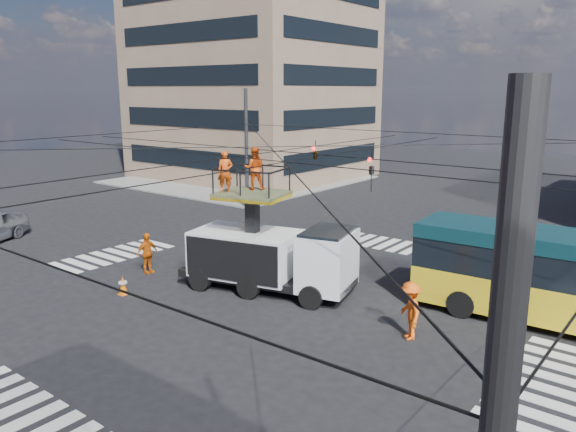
% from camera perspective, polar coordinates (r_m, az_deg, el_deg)
% --- Properties ---
extents(ground, '(120.00, 120.00, 0.00)m').
position_cam_1_polar(ground, '(21.73, -1.77, -8.63)').
color(ground, black).
rests_on(ground, ground).
extents(sidewalk_nw, '(18.00, 18.00, 0.12)m').
position_cam_1_polar(sidewalk_nw, '(50.50, -4.90, 3.73)').
color(sidewalk_nw, slate).
rests_on(sidewalk_nw, ground).
extents(crosswalks, '(22.40, 22.40, 0.02)m').
position_cam_1_polar(crosswalks, '(21.73, -1.77, -8.60)').
color(crosswalks, silver).
rests_on(crosswalks, ground).
extents(building_tower, '(18.06, 16.06, 30.00)m').
position_cam_1_polar(building_tower, '(53.23, -3.73, 20.35)').
color(building_tower, '#7F6751').
rests_on(building_tower, ground).
extents(overhead_network, '(24.24, 24.24, 8.00)m').
position_cam_1_polar(overhead_network, '(20.91, -1.29, 2.75)').
color(overhead_network, '#2D2D30').
rests_on(overhead_network, ground).
extents(tree_a, '(2.00, 2.00, 6.00)m').
position_cam_1_polar(tree_a, '(30.29, 22.59, 5.53)').
color(tree_a, '#382B21').
rests_on(tree_a, ground).
extents(utility_truck, '(7.35, 3.98, 5.70)m').
position_cam_1_polar(utility_truck, '(22.25, -1.75, -2.83)').
color(utility_truck, black).
rests_on(utility_truck, ground).
extents(traffic_cone, '(0.36, 0.36, 0.76)m').
position_cam_1_polar(traffic_cone, '(23.21, -16.42, -6.76)').
color(traffic_cone, orange).
rests_on(traffic_cone, ground).
extents(worker_ground, '(0.46, 1.07, 1.83)m').
position_cam_1_polar(worker_ground, '(25.35, -14.13, -3.70)').
color(worker_ground, '#D25E0D').
rests_on(worker_ground, ground).
extents(flagger, '(1.38, 1.38, 1.92)m').
position_cam_1_polar(flagger, '(18.73, 12.28, -9.37)').
color(flagger, '#FF5A10').
rests_on(flagger, ground).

